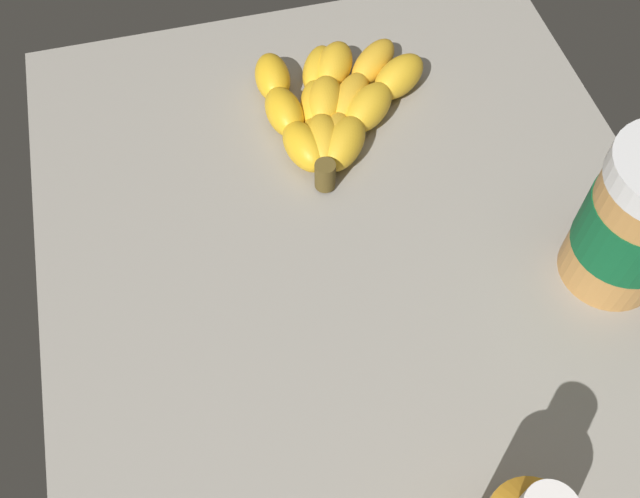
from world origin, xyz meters
TOP-DOWN VIEW (x-y plane):
  - ground_plane at (0.00, 0.00)cm, footprint 70.34×57.22cm
  - banana_bunch at (17.67, -1.60)cm, footprint 18.62×18.50cm
  - peanut_butter_jar at (-5.77, -20.64)cm, footprint 8.98×8.98cm

SIDE VIEW (x-z plane):
  - ground_plane at x=0.00cm, z-range -4.69..0.00cm
  - banana_bunch at x=17.67cm, z-range -0.11..3.58cm
  - peanut_butter_jar at x=-5.77cm, z-range -0.07..14.86cm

